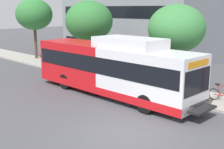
# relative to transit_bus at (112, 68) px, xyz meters

# --- Properties ---
(ground_plane) EXTENTS (120.00, 120.00, 0.00)m
(ground_plane) POSITION_rel_transit_bus_xyz_m (-3.86, 3.52, -1.70)
(ground_plane) COLOR #4C4C51
(sidewalk_curb) EXTENTS (3.00, 56.00, 0.14)m
(sidewalk_curb) POSITION_rel_transit_bus_xyz_m (3.14, 1.52, -1.63)
(sidewalk_curb) COLOR #A8A399
(sidewalk_curb) RESTS_ON ground
(transit_bus) EXTENTS (2.58, 12.25, 3.65)m
(transit_bus) POSITION_rel_transit_bus_xyz_m (0.00, 0.00, 0.00)
(transit_bus) COLOR white
(transit_bus) RESTS_ON ground
(bicycle_parked) EXTENTS (0.52, 1.76, 1.02)m
(bicycle_parked) POSITION_rel_transit_bus_xyz_m (3.13, -5.66, -1.14)
(bicycle_parked) COLOR black
(bicycle_parked) RESTS_ON sidewalk_curb
(street_tree_near_stop) EXTENTS (3.64, 3.64, 5.41)m
(street_tree_near_stop) POSITION_rel_transit_bus_xyz_m (3.90, -1.92, 2.29)
(street_tree_near_stop) COLOR #4C3823
(street_tree_near_stop) RESTS_ON sidewalk_curb
(street_tree_mid_block) EXTENTS (4.04, 4.04, 5.79)m
(street_tree_mid_block) POSITION_rel_transit_bus_xyz_m (4.27, 7.00, 2.49)
(street_tree_mid_block) COLOR #4C3823
(street_tree_mid_block) RESTS_ON sidewalk_curb
(street_tree_far_block) EXTENTS (3.72, 3.72, 6.12)m
(street_tree_far_block) POSITION_rel_transit_bus_xyz_m (3.85, 15.05, 2.96)
(street_tree_far_block) COLOR #4C3823
(street_tree_far_block) RESTS_ON sidewalk_curb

